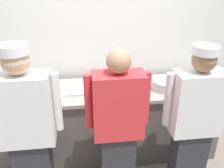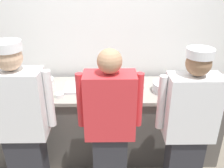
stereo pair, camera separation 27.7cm
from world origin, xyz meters
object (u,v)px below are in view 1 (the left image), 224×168
object	(u,v)px
ramekin_orange_sauce	(108,87)
mixing_bowl_steel	(166,85)
ramekin_green_sauce	(162,78)
squeeze_bottle_primary	(38,90)
sheet_tray	(83,89)
deli_cup	(19,97)
ramekin_yellow_sauce	(61,98)
chefs_knife	(20,88)
plate_stack_front	(184,79)
chef_center	(118,127)
chef_far_right	(193,123)
chef_near_left	(28,132)
ramekin_red_sauce	(139,85)
plate_stack_rear	(42,86)

from	to	relation	value
ramekin_orange_sauce	mixing_bowl_steel	bearing A→B (deg)	-6.29
ramekin_orange_sauce	ramekin_green_sauce	distance (m)	0.72
squeeze_bottle_primary	ramekin_green_sauce	size ratio (longest dim) A/B	1.95
sheet_tray	deli_cup	bearing A→B (deg)	-166.20
ramekin_yellow_sauce	chefs_knife	xyz separation A→B (m)	(-0.49, 0.32, -0.02)
mixing_bowl_steel	chefs_knife	xyz separation A→B (m)	(-1.68, 0.21, -0.05)
deli_cup	plate_stack_front	bearing A→B (deg)	7.15
chef_center	ramekin_green_sauce	world-z (taller)	chef_center
chef_far_right	ramekin_orange_sauce	bearing A→B (deg)	136.13
plate_stack_front	ramekin_orange_sauce	distance (m)	0.95
chef_far_right	ramekin_green_sauce	bearing A→B (deg)	92.14
chef_near_left	ramekin_orange_sauce	xyz separation A→B (m)	(0.78, 0.70, 0.04)
sheet_tray	deli_cup	distance (m)	0.70
chef_center	sheet_tray	bearing A→B (deg)	114.03
chef_center	ramekin_orange_sauce	distance (m)	0.67
chef_far_right	plate_stack_front	world-z (taller)	chef_far_right
sheet_tray	ramekin_red_sauce	size ratio (longest dim) A/B	4.50
chef_near_left	plate_stack_front	distance (m)	1.90
plate_stack_rear	chef_near_left	bearing A→B (deg)	-91.68
mixing_bowl_steel	sheet_tray	distance (m)	0.96
chef_near_left	ramekin_green_sauce	distance (m)	1.71
sheet_tray	squeeze_bottle_primary	xyz separation A→B (m)	(-0.48, -0.13, 0.08)
mixing_bowl_steel	ramekin_green_sauce	size ratio (longest dim) A/B	3.36
chef_far_right	sheet_tray	bearing A→B (deg)	144.65
ramekin_yellow_sauce	squeeze_bottle_primary	bearing A→B (deg)	161.65
chef_center	plate_stack_front	bearing A→B (deg)	39.25
chef_center	ramekin_orange_sauce	bearing A→B (deg)	91.31
ramekin_orange_sauce	chefs_knife	bearing A→B (deg)	172.30
chef_near_left	squeeze_bottle_primary	size ratio (longest dim) A/B	9.09
chefs_knife	sheet_tray	bearing A→B (deg)	-8.95
mixing_bowl_steel	ramekin_red_sauce	bearing A→B (deg)	163.86
chef_near_left	sheet_tray	bearing A→B (deg)	56.04
mixing_bowl_steel	deli_cup	xyz separation A→B (m)	(-1.63, -0.07, -0.01)
ramekin_red_sauce	chef_far_right	bearing A→B (deg)	-63.19
squeeze_bottle_primary	chef_near_left	bearing A→B (deg)	-90.78
chef_near_left	deli_cup	size ratio (longest dim) A/B	18.56
chef_center	deli_cup	bearing A→B (deg)	152.05
squeeze_bottle_primary	ramekin_yellow_sauce	size ratio (longest dim) A/B	1.83
chef_far_right	plate_stack_rear	world-z (taller)	chef_far_right
chef_near_left	chefs_knife	distance (m)	0.87
plate_stack_rear	ramekin_yellow_sauce	xyz separation A→B (m)	(0.22, -0.27, -0.03)
squeeze_bottle_primary	chefs_knife	world-z (taller)	squeeze_bottle_primary
plate_stack_rear	sheet_tray	size ratio (longest dim) A/B	0.50
chef_far_right	deli_cup	xyz separation A→B (m)	(-1.70, 0.56, 0.10)
plate_stack_rear	sheet_tray	xyz separation A→B (m)	(0.46, -0.07, -0.04)
plate_stack_rear	chefs_knife	world-z (taller)	plate_stack_rear
deli_cup	chef_center	bearing A→B (deg)	-27.95
ramekin_green_sauce	deli_cup	world-z (taller)	deli_cup
chef_near_left	chef_far_right	bearing A→B (deg)	-0.08
plate_stack_front	plate_stack_rear	bearing A→B (deg)	-179.73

